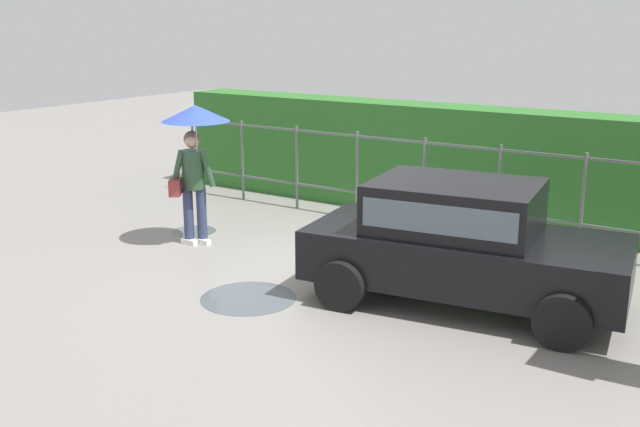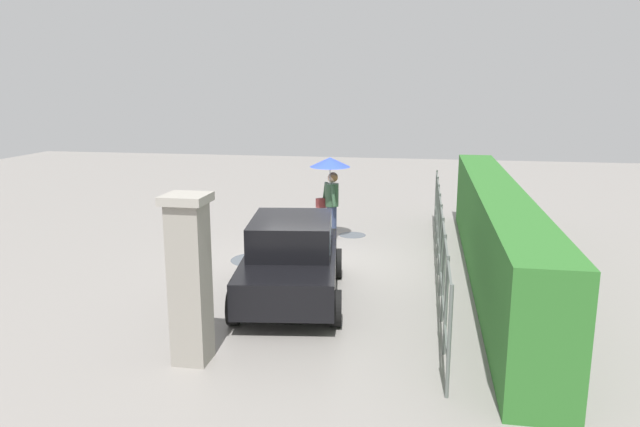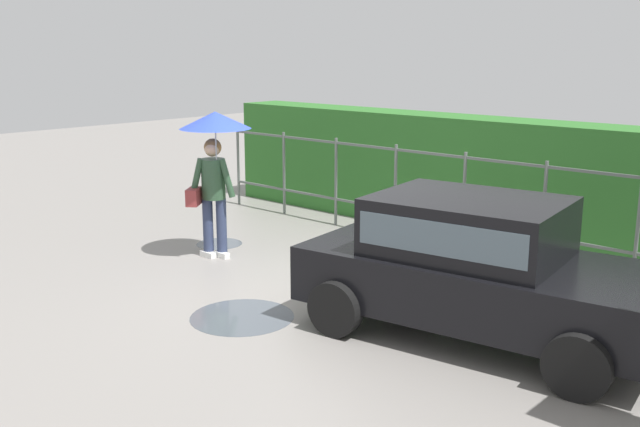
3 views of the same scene
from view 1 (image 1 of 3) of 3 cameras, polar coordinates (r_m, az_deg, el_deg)
The scene contains 7 objects.
ground_plane at distance 10.02m, azimuth 0.73°, elevation -4.58°, with size 40.00×40.00×0.00m, color gray.
car at distance 8.90m, azimuth 10.84°, elevation -1.89°, with size 3.91×2.27×1.48m.
pedestrian at distance 11.05m, azimuth -9.70°, elevation 5.60°, with size 1.00×1.00×2.12m.
fence_section at distance 12.01m, azimuth 8.01°, elevation 2.64°, with size 10.05×0.05×1.50m.
hedge_row at distance 12.95m, azimuth 10.08°, elevation 3.97°, with size 11.00×0.90×1.90m, color #2D6B28.
puddle_near at distance 9.16m, azimuth -5.55°, elevation -6.51°, with size 1.18×1.18×0.00m, color #4C545B.
puddle_far at distance 12.12m, azimuth -9.69°, elevation -1.34°, with size 0.71×0.71×0.00m, color #4C545B.
Camera 1 is at (5.09, -7.97, 3.30)m, focal length 41.46 mm.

